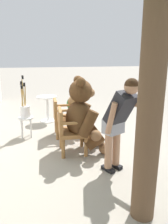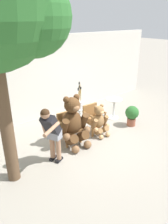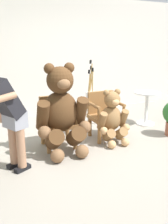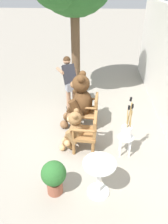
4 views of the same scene
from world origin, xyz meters
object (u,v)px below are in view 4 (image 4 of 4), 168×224
object	(u,v)px
person_visitor	(70,80)
brush_bucket	(127,130)
wooden_chair_right	(87,132)
round_side_table	(99,175)
wooden_chair_left	(90,110)
teddy_bear_large	(79,101)
teddy_bear_small	(74,130)
white_stool	(125,141)
potted_plant	(54,176)

from	to	relation	value
person_visitor	brush_bucket	distance (m)	2.45
wooden_chair_right	round_side_table	size ratio (longest dim) A/B	1.19
wooden_chair_left	wooden_chair_right	size ratio (longest dim) A/B	1.00
wooden_chair_right	person_visitor	bearing A→B (deg)	-161.44
wooden_chair_right	teddy_bear_large	size ratio (longest dim) A/B	0.59
teddy_bear_large	wooden_chair_left	bearing A→B (deg)	88.55
round_side_table	wooden_chair_left	bearing A→B (deg)	-172.70
teddy_bear_small	person_visitor	xyz separation A→B (m)	(-1.83, -0.32, 0.43)
white_stool	wooden_chair_left	bearing A→B (deg)	-141.99
teddy_bear_large	white_stool	bearing A→B (deg)	45.58
person_visitor	teddy_bear_large	bearing A→B (deg)	21.75
round_side_table	potted_plant	xyz separation A→B (m)	(0.04, -0.78, -0.05)
person_visitor	white_stool	size ratio (longest dim) A/B	3.30
round_side_table	white_stool	bearing A→B (deg)	153.04
potted_plant	brush_bucket	bearing A→B (deg)	130.17
person_visitor	teddy_bear_small	bearing A→B (deg)	10.00
wooden_chair_right	white_stool	xyz separation A→B (m)	(0.12, 0.83, -0.11)
person_visitor	potted_plant	bearing A→B (deg)	2.14
brush_bucket	round_side_table	world-z (taller)	brush_bucket
wooden_chair_right	white_stool	world-z (taller)	wooden_chair_right
teddy_bear_large	potted_plant	bearing A→B (deg)	-6.31
teddy_bear_large	person_visitor	bearing A→B (deg)	-158.25
teddy_bear_large	brush_bucket	world-z (taller)	teddy_bear_large
person_visitor	brush_bucket	size ratio (longest dim) A/B	1.61
teddy_bear_small	brush_bucket	bearing A→B (deg)	83.39
wooden_chair_left	person_visitor	world-z (taller)	person_visitor
teddy_bear_large	brush_bucket	xyz separation A→B (m)	(1.07, 1.09, -0.06)
wooden_chair_left	potted_plant	size ratio (longest dim) A/B	1.26
wooden_chair_left	teddy_bear_large	bearing A→B (deg)	-91.45
person_visitor	round_side_table	bearing A→B (deg)	16.31
teddy_bear_small	potted_plant	distance (m)	1.27
potted_plant	teddy_bear_small	bearing A→B (deg)	170.58
teddy_bear_small	round_side_table	distance (m)	1.34
teddy_bear_large	potted_plant	distance (m)	2.23
teddy_bear_small	white_stool	xyz separation A→B (m)	(0.13, 1.12, -0.12)
white_stool	brush_bucket	xyz separation A→B (m)	(0.00, 0.00, 0.29)
wooden_chair_left	person_visitor	bearing A→B (deg)	-145.64
wooden_chair_right	person_visitor	distance (m)	1.99
teddy_bear_large	brush_bucket	distance (m)	1.53
wooden_chair_right	potted_plant	size ratio (longest dim) A/B	1.26
teddy_bear_large	teddy_bear_small	size ratio (longest dim) A/B	1.50
teddy_bear_large	person_visitor	xyz separation A→B (m)	(-0.90, -0.36, 0.20)
wooden_chair_right	brush_bucket	distance (m)	0.86
wooden_chair_left	white_stool	size ratio (longest dim) A/B	1.87
wooden_chair_left	teddy_bear_large	size ratio (longest dim) A/B	0.59
teddy_bear_small	round_side_table	xyz separation A→B (m)	(1.22, 0.57, -0.03)
wooden_chair_right	teddy_bear_large	xyz separation A→B (m)	(-0.94, -0.26, 0.25)
wooden_chair_left	white_stool	bearing A→B (deg)	38.01
round_side_table	potted_plant	size ratio (longest dim) A/B	1.06
brush_bucket	potted_plant	xyz separation A→B (m)	(1.12, -1.33, -0.25)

